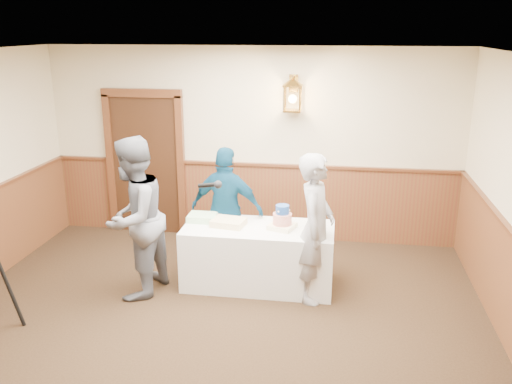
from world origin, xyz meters
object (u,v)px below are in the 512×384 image
Objects in this scene: display_table at (258,256)px; assistant_p at (227,210)px; interviewer at (134,218)px; sheet_cake_green at (202,217)px; baker at (316,228)px; sheet_cake_yellow at (229,222)px; tiered_cake at (282,219)px.

assistant_p reaches higher than display_table.
display_table is 0.95× the size of interviewer.
baker is (1.41, -0.37, 0.08)m from sheet_cake_green.
sheet_cake_yellow is at bearing -179.77° from display_table.
display_table is 5.01× the size of tiered_cake.
tiered_cake is 1.05× the size of sheet_cake_green.
sheet_cake_yellow is 0.24× the size of assistant_p.
display_table is at bearing -9.38° from sheet_cake_green.
baker is at bearing -31.19° from tiered_cake.
display_table is at bearing 0.23° from sheet_cake_yellow.
sheet_cake_green is at bearing 172.89° from tiered_cake.
interviewer is (-1.67, -0.44, 0.08)m from tiered_cake.
assistant_p is at bearing 141.10° from display_table.
interviewer reaches higher than tiered_cake.
sheet_cake_yellow is 0.37m from sheet_cake_green.
assistant_p is (-0.75, 0.38, -0.05)m from tiered_cake.
sheet_cake_green is 1.46m from baker.
display_table is 5.24× the size of sheet_cake_green.
display_table is 1.11× the size of assistant_p.
assistant_p is (-0.46, 0.38, 0.44)m from display_table.
sheet_cake_yellow is (-0.65, 0.01, -0.07)m from tiered_cake.
sheet_cake_yellow is at bearing 112.94° from assistant_p.
sheet_cake_green is 0.36m from assistant_p.
display_table is 0.55m from sheet_cake_yellow.
display_table is at bearing 178.69° from tiered_cake.
assistant_p is at bearing 45.13° from sheet_cake_green.
sheet_cake_green is (-0.72, 0.12, 0.42)m from display_table.
sheet_cake_yellow is at bearing 124.12° from interviewer.
baker is (0.40, -0.24, 0.00)m from tiered_cake.
display_table is at bearing 118.32° from interviewer.
interviewer is (-0.66, -0.57, 0.16)m from sheet_cake_green.
baker is at bearing -13.30° from sheet_cake_yellow.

